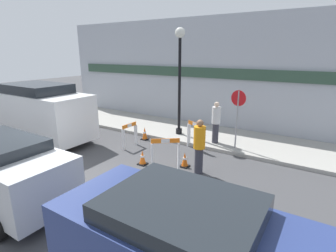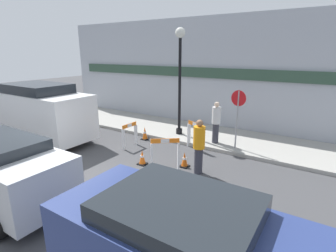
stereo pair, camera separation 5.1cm
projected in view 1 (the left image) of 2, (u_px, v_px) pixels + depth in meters
name	position (u px, v px, depth m)	size (l,w,h in m)	color
ground_plane	(84.00, 182.00, 7.95)	(60.00, 60.00, 0.00)	#424244
sidewalk_slab	(182.00, 131.00, 12.87)	(18.00, 3.16, 0.14)	#9E9B93
storefront_facade	(199.00, 73.00, 13.48)	(18.00, 0.22, 5.50)	#A3A8B2
streetlamp_post	(180.00, 67.00, 11.39)	(0.44, 0.44, 4.67)	black
stop_sign	(238.00, 110.00, 10.01)	(0.60, 0.11, 2.29)	gray
barricade_0	(130.00, 135.00, 10.75)	(0.15, 0.82, 1.01)	white
barricade_1	(165.00, 153.00, 8.56)	(0.82, 0.68, 1.12)	white
barricade_2	(195.00, 135.00, 10.53)	(0.81, 0.48, 1.12)	white
traffic_cone_0	(185.00, 160.00, 8.96)	(0.30, 0.30, 0.52)	black
traffic_cone_1	(145.00, 134.00, 11.75)	(0.30, 0.30, 0.58)	black
traffic_cone_2	(142.00, 158.00, 9.14)	(0.30, 0.30, 0.52)	black
person_worker	(199.00, 145.00, 8.30)	(0.48, 0.48, 1.80)	#33333D
person_pedestrian	(216.00, 121.00, 10.76)	(0.49, 0.49, 1.73)	#33333D
parked_car_1	(1.00, 168.00, 6.64)	(4.30, 1.86, 1.75)	#B7BABF
parked_car_2	(181.00, 246.00, 3.92)	(3.96, 2.01, 1.80)	navy
work_van	(40.00, 110.00, 11.34)	(5.10, 2.14, 2.52)	white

